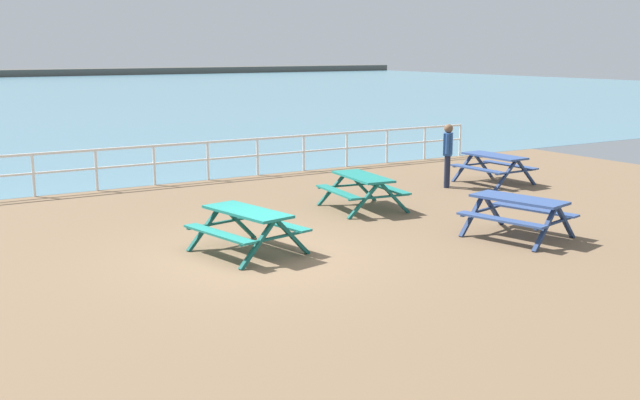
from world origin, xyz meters
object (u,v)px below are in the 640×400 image
(picnic_table_mid_centre, at_px, (518,208))
(picnic_table_near_right, at_px, (247,221))
(picnic_table_seaward, at_px, (494,162))
(picnic_table_far_right, at_px, (363,184))
(visitor, at_px, (448,151))

(picnic_table_mid_centre, bearing_deg, picnic_table_near_right, 56.84)
(picnic_table_mid_centre, bearing_deg, picnic_table_seaward, -53.96)
(picnic_table_far_right, bearing_deg, picnic_table_seaward, -72.86)
(picnic_table_mid_centre, xyz_separation_m, visitor, (2.38, 4.82, 0.36))
(picnic_table_mid_centre, relative_size, visitor, 1.27)
(picnic_table_near_right, bearing_deg, picnic_table_far_right, -74.14)
(picnic_table_far_right, height_order, visitor, visitor)
(picnic_table_near_right, relative_size, picnic_table_far_right, 1.05)
(picnic_table_far_right, bearing_deg, visitor, -65.33)
(picnic_table_mid_centre, bearing_deg, visitor, -40.42)
(picnic_table_far_right, relative_size, picnic_table_seaward, 1.06)
(picnic_table_near_right, distance_m, picnic_table_mid_centre, 5.22)
(picnic_table_far_right, xyz_separation_m, visitor, (3.47, 1.13, 0.36))
(visitor, bearing_deg, picnic_table_seaward, 37.23)
(visitor, bearing_deg, picnic_table_mid_centre, -70.65)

